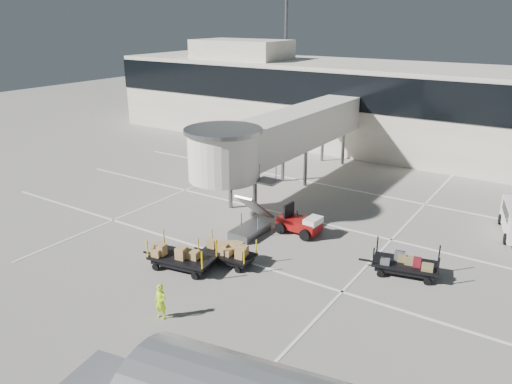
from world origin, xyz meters
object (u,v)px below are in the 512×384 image
box_cart_far (183,258)px  box_cart_near (229,254)px  baggage_tug (300,224)px  belt_loader (233,133)px  ground_worker (161,302)px  suitcase_cart (404,265)px

box_cart_far → box_cart_near: bearing=37.6°
baggage_tug → belt_loader: belt_loader is taller
ground_worker → belt_loader: 32.93m
suitcase_cart → box_cart_near: 9.04m
ground_worker → box_cart_near: bearing=90.8°
ground_worker → belt_loader: (-16.73, 28.36, -0.09)m
box_cart_far → belt_loader: size_ratio=1.00×
suitcase_cart → box_cart_near: (-8.12, -3.97, 0.04)m
box_cart_far → ground_worker: bearing=-70.6°
box_cart_near → box_cart_far: size_ratio=0.86×
box_cart_far → baggage_tug: bearing=58.6°
suitcase_cart → box_cart_near: size_ratio=1.11×
box_cart_far → belt_loader: belt_loader is taller
box_cart_far → belt_loader: 28.39m
baggage_tug → ground_worker: 11.27m
box_cart_near → belt_loader: belt_loader is taller
baggage_tug → belt_loader: (-17.43, 17.12, 0.10)m
suitcase_cart → box_cart_far: box_cart_far is taller
baggage_tug → box_cart_far: bearing=-108.8°
suitcase_cart → ground_worker: (-7.55, -9.71, 0.28)m
box_cart_near → ground_worker: 5.77m
suitcase_cart → box_cart_far: size_ratio=0.96×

